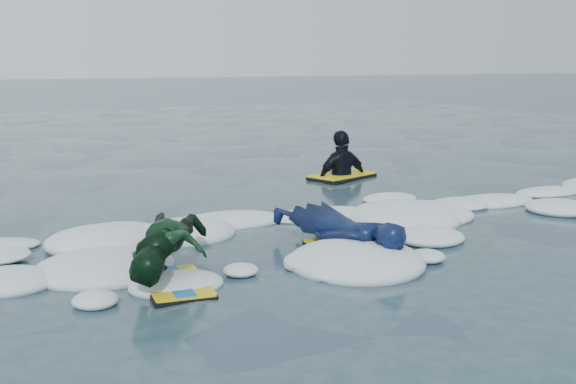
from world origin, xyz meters
The scene contains 5 objects.
ground centered at (0.00, 0.00, 0.00)m, with size 120.00×120.00×0.00m, color #1A2B3E.
foam_band centered at (0.00, 1.03, 0.00)m, with size 12.00×3.10×0.30m, color white, non-canonical shape.
prone_woman_unit centered at (0.77, 0.07, 0.22)m, with size 1.02×1.75×0.43m.
prone_child_unit centered at (-1.04, -0.25, 0.28)m, with size 1.23×1.53×0.54m.
waiting_rider_unit centered at (2.74, 3.90, -0.03)m, with size 1.23×0.97×1.62m.
Camera 1 is at (-2.42, -6.07, 1.90)m, focal length 45.00 mm.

